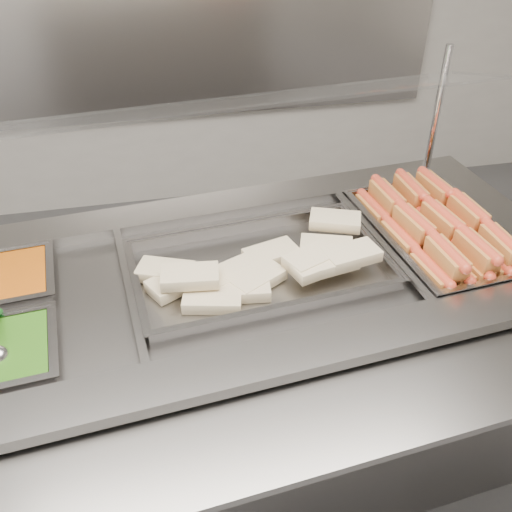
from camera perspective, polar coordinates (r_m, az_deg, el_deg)
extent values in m
cube|color=#A7A19C|center=(3.50, -7.25, 22.97)|extent=(3.00, 0.04, 1.20)
cube|color=slate|center=(2.01, -1.49, -12.33)|extent=(2.00, 0.99, 0.93)
cube|color=gray|center=(1.42, 2.56, -10.12)|extent=(2.02, 0.34, 0.03)
cube|color=gray|center=(1.99, -4.76, 4.89)|extent=(2.02, 0.34, 0.03)
cube|color=gray|center=(2.10, 23.73, 3.46)|extent=(0.20, 0.62, 0.03)
cube|color=black|center=(1.76, -1.66, -4.54)|extent=(1.79, 0.78, 0.02)
cube|color=gray|center=(1.83, 12.21, 1.58)|extent=(0.08, 0.61, 0.01)
cube|color=gray|center=(1.64, -12.58, -3.08)|extent=(0.08, 0.61, 0.01)
cube|color=gray|center=(1.34, 5.17, -16.39)|extent=(1.94, 0.46, 0.02)
cylinder|color=silver|center=(2.17, 17.64, 13.50)|extent=(0.03, 0.03, 0.47)
cube|color=silver|center=(1.67, -4.18, 14.79)|extent=(1.79, 0.49, 0.09)
cube|color=#AF6B24|center=(1.75, 17.12, -1.76)|extent=(0.08, 0.17, 0.06)
cylinder|color=#D14C25|center=(1.74, 17.26, -1.14)|extent=(0.06, 0.18, 0.03)
cube|color=#AF6B24|center=(1.88, 14.17, 1.60)|extent=(0.08, 0.17, 0.06)
cylinder|color=#D14C25|center=(1.86, 14.27, 2.15)|extent=(0.05, 0.18, 0.03)
cube|color=#AF6B24|center=(2.01, 11.58, 4.44)|extent=(0.07, 0.17, 0.06)
cylinder|color=#D14C25|center=(2.00, 11.66, 5.01)|extent=(0.05, 0.18, 0.03)
cube|color=#AF6B24|center=(1.79, 18.90, -1.39)|extent=(0.07, 0.17, 0.06)
cylinder|color=#D14C25|center=(1.77, 19.05, -0.74)|extent=(0.05, 0.18, 0.03)
cube|color=#AF6B24|center=(1.91, 15.90, 1.93)|extent=(0.07, 0.16, 0.06)
cylinder|color=#D14C25|center=(1.90, 16.00, 2.47)|extent=(0.05, 0.18, 0.03)
cube|color=#AF6B24|center=(2.04, 13.23, 4.68)|extent=(0.08, 0.17, 0.06)
cylinder|color=#D14C25|center=(2.03, 13.32, 5.27)|extent=(0.06, 0.18, 0.03)
cube|color=#AF6B24|center=(1.82, 20.65, -0.91)|extent=(0.07, 0.16, 0.06)
cylinder|color=#D14C25|center=(1.81, 20.80, -0.35)|extent=(0.05, 0.18, 0.03)
cube|color=#AF6B24|center=(1.94, 17.57, 2.19)|extent=(0.08, 0.17, 0.06)
cylinder|color=#D14C25|center=(1.93, 17.70, 2.78)|extent=(0.06, 0.18, 0.03)
cube|color=#AF6B24|center=(2.07, 14.87, 4.98)|extent=(0.07, 0.16, 0.06)
cylinder|color=#D14C25|center=(2.06, 14.96, 5.52)|extent=(0.05, 0.18, 0.03)
cube|color=#AF6B24|center=(1.87, 22.31, -0.60)|extent=(0.07, 0.17, 0.06)
cylinder|color=#D14C25|center=(1.85, 22.48, 0.03)|extent=(0.05, 0.18, 0.03)
cube|color=#AF6B24|center=(1.98, 19.20, 2.50)|extent=(0.07, 0.17, 0.06)
cylinder|color=#D14C25|center=(1.97, 19.34, 3.08)|extent=(0.05, 0.18, 0.03)
cube|color=#AF6B24|center=(2.11, 16.45, 5.23)|extent=(0.07, 0.17, 0.06)
cylinder|color=#D14C25|center=(2.10, 16.55, 5.76)|extent=(0.05, 0.18, 0.03)
cube|color=#AF6B24|center=(1.90, 23.88, -0.22)|extent=(0.07, 0.16, 0.06)
cylinder|color=#D14C25|center=(1.89, 24.06, 0.39)|extent=(0.04, 0.18, 0.03)
cube|color=#AF6B24|center=(1.74, 18.52, -0.14)|extent=(0.07, 0.16, 0.06)
cylinder|color=#D14C25|center=(1.73, 18.67, 0.49)|extent=(0.05, 0.18, 0.03)
cube|color=#AF6B24|center=(1.87, 15.47, 3.13)|extent=(0.08, 0.17, 0.06)
cylinder|color=#D14C25|center=(1.85, 15.58, 3.74)|extent=(0.06, 0.18, 0.03)
cube|color=#AF6B24|center=(1.99, 12.92, 5.79)|extent=(0.07, 0.16, 0.06)
cylinder|color=#D14C25|center=(1.98, 13.01, 6.38)|extent=(0.05, 0.18, 0.03)
cube|color=#AF6B24|center=(1.80, 21.20, 0.54)|extent=(0.07, 0.17, 0.06)
cylinder|color=#D14C25|center=(1.79, 21.36, 1.15)|extent=(0.05, 0.18, 0.03)
cube|color=#AF6B24|center=(1.91, 18.09, 3.44)|extent=(0.08, 0.17, 0.06)
cylinder|color=#D14C25|center=(1.90, 18.22, 4.04)|extent=(0.06, 0.18, 0.03)
cube|color=#AF6B24|center=(2.05, 15.19, 6.33)|extent=(0.06, 0.16, 0.06)
cylinder|color=#D14C25|center=(2.04, 15.29, 6.90)|extent=(0.04, 0.18, 0.03)
cube|color=#AF6B24|center=(1.85, 23.30, 1.02)|extent=(0.06, 0.16, 0.06)
cylinder|color=#D14C25|center=(1.84, 23.47, 1.62)|extent=(0.04, 0.18, 0.03)
cube|color=#AF6B24|center=(1.98, 20.42, 4.14)|extent=(0.07, 0.16, 0.06)
cylinder|color=#D14C25|center=(1.97, 20.57, 4.72)|extent=(0.05, 0.18, 0.03)
cube|color=#AF6B24|center=(2.09, 17.43, 6.51)|extent=(0.07, 0.17, 0.06)
cylinder|color=#D14C25|center=(2.08, 17.55, 7.07)|extent=(0.05, 0.18, 0.03)
cube|color=#CDB689|center=(1.69, -9.06, -1.54)|extent=(0.18, 0.14, 0.03)
cube|color=#CDB689|center=(1.65, -7.99, -2.62)|extent=(0.18, 0.16, 0.03)
cube|color=#CDB689|center=(1.78, 7.04, 0.89)|extent=(0.18, 0.14, 0.03)
cube|color=#CDB689|center=(1.74, 1.53, 0.20)|extent=(0.18, 0.13, 0.03)
cube|color=#CDB689|center=(1.61, -1.47, -3.32)|extent=(0.17, 0.11, 0.03)
cube|color=#CDB689|center=(1.58, -4.39, -4.37)|extent=(0.18, 0.12, 0.03)
cube|color=#CDB689|center=(1.64, 0.10, -2.27)|extent=(0.18, 0.16, 0.03)
cube|color=#CDB689|center=(1.66, -2.45, -1.81)|extent=(0.18, 0.15, 0.03)
cube|color=#CDB689|center=(1.69, 9.53, 0.12)|extent=(0.18, 0.12, 0.03)
cube|color=#CDB689|center=(1.65, 6.15, -0.89)|extent=(0.18, 0.14, 0.03)
cube|color=#CDB689|center=(1.67, 5.65, -0.29)|extent=(0.18, 0.15, 0.03)
cube|color=#CDB689|center=(1.60, -6.63, -2.05)|extent=(0.17, 0.11, 0.03)
cube|color=#CDB689|center=(1.66, 7.29, -0.63)|extent=(0.18, 0.12, 0.03)
cube|color=#CDB689|center=(1.85, 7.91, 3.52)|extent=(0.18, 0.14, 0.03)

